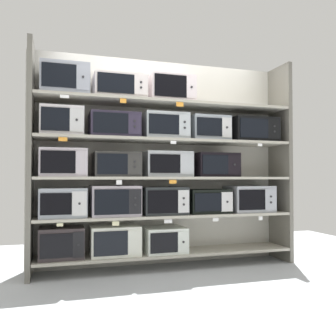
# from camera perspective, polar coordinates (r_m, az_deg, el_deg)

# --- Properties ---
(ground) EXTENTS (6.89, 6.00, 0.02)m
(ground) POSITION_cam_1_polar(r_m,az_deg,el_deg) (3.37, 5.23, -19.23)
(ground) COLOR #B2B7BC
(back_panel) EXTENTS (3.09, 0.04, 2.42)m
(back_panel) POSITION_cam_1_polar(r_m,az_deg,el_deg) (4.40, -0.94, 0.99)
(back_panel) COLOR beige
(back_panel) RESTS_ON ground
(upright_left) EXTENTS (0.05, 0.46, 2.42)m
(upright_left) POSITION_cam_1_polar(r_m,az_deg,el_deg) (3.99, -20.74, 1.37)
(upright_left) COLOR #68645B
(upright_left) RESTS_ON ground
(upright_right) EXTENTS (0.05, 0.46, 2.42)m
(upright_right) POSITION_cam_1_polar(r_m,az_deg,el_deg) (4.80, 17.12, 0.85)
(upright_right) COLOR #68645B
(upright_right) RESTS_ON ground
(shelf_0) EXTENTS (2.89, 0.46, 0.03)m
(shelf_0) POSITION_cam_1_polar(r_m,az_deg,el_deg) (4.24, 0.00, -13.13)
(shelf_0) COLOR #ADA899
(shelf_0) RESTS_ON ground
(microwave_0) EXTENTS (0.45, 0.37, 0.32)m
(microwave_0) POSITION_cam_1_polar(r_m,az_deg,el_deg) (4.03, -16.30, -11.14)
(microwave_0) COLOR #332B2D
(microwave_0) RESTS_ON shelf_0
(microwave_1) EXTENTS (0.53, 0.38, 0.32)m
(microwave_1) POSITION_cam_1_polar(r_m,az_deg,el_deg) (4.07, -8.32, -11.11)
(microwave_1) COLOR silver
(microwave_1) RESTS_ON shelf_0
(microwave_2) EXTENTS (0.46, 0.43, 0.28)m
(microwave_2) POSITION_cam_1_polar(r_m,az_deg,el_deg) (4.19, -0.61, -11.11)
(microwave_2) COLOR silver
(microwave_2) RESTS_ON shelf_0
(shelf_1) EXTENTS (2.89, 0.46, 0.03)m
(shelf_1) POSITION_cam_1_polar(r_m,az_deg,el_deg) (4.17, 0.00, -7.42)
(shelf_1) COLOR #ADA899
(microwave_3) EXTENTS (0.48, 0.40, 0.31)m
(microwave_3) POSITION_cam_1_polar(r_m,az_deg,el_deg) (3.98, -16.08, -5.22)
(microwave_3) COLOR #969EA9
(microwave_3) RESTS_ON shelf_1
(microwave_4) EXTENTS (0.52, 0.43, 0.33)m
(microwave_4) POSITION_cam_1_polar(r_m,az_deg,el_deg) (4.02, -8.32, -5.08)
(microwave_4) COLOR #A49AA4
(microwave_4) RESTS_ON shelf_1
(microwave_5) EXTENTS (0.50, 0.40, 0.31)m
(microwave_5) POSITION_cam_1_polar(r_m,az_deg,el_deg) (4.14, -0.72, -5.11)
(microwave_5) COLOR #272B2D
(microwave_5) RESTS_ON shelf_1
(microwave_6) EXTENTS (0.49, 0.37, 0.28)m
(microwave_6) POSITION_cam_1_polar(r_m,az_deg,el_deg) (4.32, 6.19, -5.17)
(microwave_6) COLOR black
(microwave_6) RESTS_ON shelf_1
(microwave_7) EXTENTS (0.52, 0.41, 0.31)m
(microwave_7) POSITION_cam_1_polar(r_m,az_deg,el_deg) (4.57, 12.59, -4.72)
(microwave_7) COLOR #9FA3AC
(microwave_7) RESTS_ON shelf_1
(price_tag_0) EXTENTS (0.06, 0.00, 0.03)m
(price_tag_0) POSITION_cam_1_polar(r_m,az_deg,el_deg) (3.77, -16.54, -8.51)
(price_tag_0) COLOR beige
(price_tag_1) EXTENTS (0.07, 0.00, 0.04)m
(price_tag_1) POSITION_cam_1_polar(r_m,az_deg,el_deg) (3.81, -8.18, -8.59)
(price_tag_1) COLOR beige
(price_tag_2) EXTENTS (0.09, 0.00, 0.04)m
(price_tag_2) POSITION_cam_1_polar(r_m,az_deg,el_deg) (3.94, 0.03, -8.33)
(price_tag_2) COLOR white
(price_tag_3) EXTENTS (0.07, 0.00, 0.04)m
(price_tag_3) POSITION_cam_1_polar(r_m,az_deg,el_deg) (4.13, 7.47, -8.01)
(price_tag_3) COLOR white
(price_tag_4) EXTENTS (0.05, 0.00, 0.04)m
(price_tag_4) POSITION_cam_1_polar(r_m,az_deg,el_deg) (4.39, 14.27, -7.63)
(price_tag_4) COLOR white
(shelf_2) EXTENTS (2.89, 0.46, 0.03)m
(shelf_2) POSITION_cam_1_polar(r_m,az_deg,el_deg) (4.15, 0.00, -1.59)
(shelf_2) COLOR #ADA899
(microwave_8) EXTENTS (0.47, 0.42, 0.29)m
(microwave_8) POSITION_cam_1_polar(r_m,az_deg,el_deg) (3.97, -16.04, 0.79)
(microwave_8) COLOR #BAB0B8
(microwave_8) RESTS_ON shelf_2
(microwave_9) EXTENTS (0.49, 0.44, 0.26)m
(microwave_9) POSITION_cam_1_polar(r_m,az_deg,el_deg) (4.02, -8.10, 0.51)
(microwave_9) COLOR #31302E
(microwave_9) RESTS_ON shelf_2
(microwave_10) EXTENTS (0.53, 0.35, 0.29)m
(microwave_10) POSITION_cam_1_polar(r_m,az_deg,el_deg) (4.15, -0.12, 0.59)
(microwave_10) COLOR #B1B7BC
(microwave_10) RESTS_ON shelf_2
(microwave_11) EXTENTS (0.50, 0.40, 0.28)m
(microwave_11) POSITION_cam_1_polar(r_m,az_deg,el_deg) (4.35, 7.30, 0.45)
(microwave_11) COLOR black
(microwave_11) RESTS_ON shelf_2
(price_tag_5) EXTENTS (0.06, 0.00, 0.05)m
(price_tag_5) POSITION_cam_1_polar(r_m,az_deg,el_deg) (3.79, -7.65, -2.23)
(price_tag_5) COLOR white
(price_tag_6) EXTENTS (0.08, 0.00, 0.04)m
(price_tag_6) POSITION_cam_1_polar(r_m,az_deg,el_deg) (3.93, 0.76, -2.17)
(price_tag_6) COLOR orange
(shelf_3) EXTENTS (2.89, 0.46, 0.03)m
(shelf_3) POSITION_cam_1_polar(r_m,az_deg,el_deg) (4.18, 0.00, 4.25)
(shelf_3) COLOR #ADA899
(microwave_12) EXTENTS (0.44, 0.37, 0.30)m
(microwave_12) POSITION_cam_1_polar(r_m,az_deg,el_deg) (4.02, -16.25, 6.93)
(microwave_12) COLOR silver
(microwave_12) RESTS_ON shelf_3
(microwave_13) EXTENTS (0.53, 0.44, 0.26)m
(microwave_13) POSITION_cam_1_polar(r_m,az_deg,el_deg) (4.05, -8.45, 6.53)
(microwave_13) COLOR #2C2638
(microwave_13) RESTS_ON shelf_3
(microwave_14) EXTENTS (0.50, 0.39, 0.29)m
(microwave_14) POSITION_cam_1_polar(r_m,az_deg,el_deg) (4.18, -0.54, 6.48)
(microwave_14) COLOR #B5BDC2
(microwave_14) RESTS_ON shelf_3
(microwave_15) EXTENTS (0.46, 0.34, 0.29)m
(microwave_15) POSITION_cam_1_polar(r_m,az_deg,el_deg) (4.36, 6.35, 6.11)
(microwave_15) COLOR #9AA3AF
(microwave_15) RESTS_ON shelf_3
(microwave_16) EXTENTS (0.57, 0.41, 0.29)m
(microwave_16) POSITION_cam_1_polar(r_m,az_deg,el_deg) (4.62, 12.96, 5.75)
(microwave_16) COLOR black
(microwave_16) RESTS_ON shelf_3
(price_tag_7) EXTENTS (0.09, 0.00, 0.04)m
(price_tag_7) POSITION_cam_1_polar(r_m,az_deg,el_deg) (3.76, -16.11, 4.34)
(price_tag_7) COLOR orange
(price_tag_8) EXTENTS (0.06, 0.00, 0.03)m
(price_tag_8) POSITION_cam_1_polar(r_m,az_deg,el_deg) (3.95, 0.84, 4.04)
(price_tag_8) COLOR white
(price_tag_9) EXTENTS (0.06, 0.00, 0.03)m
(price_tag_9) POSITION_cam_1_polar(r_m,az_deg,el_deg) (4.39, 14.19, 3.52)
(price_tag_9) COLOR white
(shelf_4) EXTENTS (2.89, 0.46, 0.03)m
(shelf_4) POSITION_cam_1_polar(r_m,az_deg,el_deg) (4.24, 0.00, 9.96)
(shelf_4) COLOR #ADA899
(microwave_17) EXTENTS (0.49, 0.44, 0.32)m
(microwave_17) POSITION_cam_1_polar(r_m,az_deg,el_deg) (4.10, -15.81, 12.94)
(microwave_17) COLOR #979BA8
(microwave_17) RESTS_ON shelf_4
(microwave_18) EXTENTS (0.56, 0.40, 0.26)m
(microwave_18) POSITION_cam_1_polar(r_m,az_deg,el_deg) (4.14, -7.61, 12.31)
(microwave_18) COLOR silver
(microwave_18) RESTS_ON shelf_4
(microwave_19) EXTENTS (0.51, 0.40, 0.30)m
(microwave_19) POSITION_cam_1_polar(r_m,az_deg,el_deg) (4.28, 0.35, 12.10)
(microwave_19) COLOR silver
(microwave_19) RESTS_ON shelf_4
(price_tag_10) EXTENTS (0.09, 0.00, 0.03)m
(price_tag_10) POSITION_cam_1_polar(r_m,az_deg,el_deg) (3.83, -15.88, 10.72)
(price_tag_10) COLOR white
(price_tag_11) EXTENTS (0.07, 0.00, 0.05)m
(price_tag_11) POSITION_cam_1_polar(r_m,az_deg,el_deg) (3.88, -7.01, 10.39)
(price_tag_11) COLOR orange
(price_tag_12) EXTENTS (0.08, 0.00, 0.05)m
(price_tag_12) POSITION_cam_1_polar(r_m,az_deg,el_deg) (4.03, 1.87, 9.91)
(price_tag_12) COLOR orange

